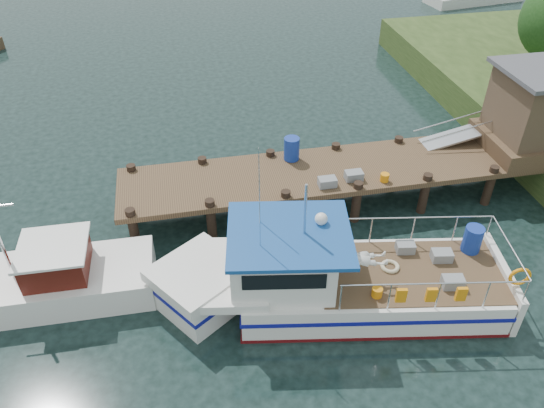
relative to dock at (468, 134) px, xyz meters
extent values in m
plane|color=black|center=(-6.51, -0.01, -2.24)|extent=(160.00, 160.00, 0.00)
cube|color=#4C3724|center=(-4.51, -0.01, -0.94)|extent=(16.00, 3.00, 0.20)
cylinder|color=black|center=(-12.01, -1.31, -1.59)|extent=(0.32, 0.32, 1.90)
cylinder|color=black|center=(-12.01, 1.29, -1.59)|extent=(0.32, 0.32, 1.90)
cylinder|color=black|center=(-9.51, -1.31, -1.59)|extent=(0.32, 0.32, 1.90)
cylinder|color=black|center=(-9.51, 1.29, -1.59)|extent=(0.32, 0.32, 1.90)
cylinder|color=black|center=(-7.01, -1.31, -1.59)|extent=(0.32, 0.32, 1.90)
cylinder|color=black|center=(-7.01, 1.29, -1.59)|extent=(0.32, 0.32, 1.90)
cylinder|color=black|center=(-4.51, -1.31, -1.59)|extent=(0.32, 0.32, 1.90)
cylinder|color=black|center=(-4.51, 1.29, -1.59)|extent=(0.32, 0.32, 1.90)
cylinder|color=black|center=(-2.01, -1.31, -1.59)|extent=(0.32, 0.32, 1.90)
cylinder|color=black|center=(-2.01, 1.29, -1.59)|extent=(0.32, 0.32, 1.90)
cylinder|color=black|center=(0.49, -1.31, -1.59)|extent=(0.32, 0.32, 1.90)
cylinder|color=black|center=(0.49, 1.29, -1.59)|extent=(0.32, 0.32, 1.90)
cylinder|color=black|center=(2.99, 1.29, -1.59)|extent=(0.32, 0.32, 1.90)
cube|color=#4C3724|center=(2.49, -0.01, -0.54)|extent=(3.20, 3.00, 0.60)
cube|color=#4A3829|center=(2.49, -0.01, 0.86)|extent=(2.60, 2.60, 2.40)
cube|color=#A5A8AD|center=(0.19, 0.89, -0.59)|extent=(3.34, 0.90, 0.79)
cylinder|color=silver|center=(0.19, 0.49, -0.09)|extent=(3.34, 0.05, 0.76)
cylinder|color=silver|center=(0.19, 1.29, -0.09)|extent=(3.34, 0.05, 0.76)
cube|color=slate|center=(-5.51, -1.01, -0.68)|extent=(0.60, 0.40, 0.30)
cube|color=slate|center=(-4.51, -0.81, -0.68)|extent=(0.60, 0.40, 0.30)
cylinder|color=orange|center=(-3.51, -1.11, -0.69)|extent=(0.30, 0.30, 0.28)
cylinder|color=navy|center=(-6.31, 0.89, -0.40)|extent=(0.56, 0.56, 0.85)
cube|color=silver|center=(-5.37, -5.02, -1.68)|extent=(7.66, 4.09, 1.12)
cube|color=silver|center=(-10.15, -4.21, -1.68)|extent=(2.87, 2.87, 1.12)
cube|color=silver|center=(-10.15, -4.21, -0.98)|extent=(3.16, 3.13, 0.34)
cube|color=silver|center=(-9.20, -4.37, -1.01)|extent=(2.38, 3.05, 0.29)
cube|color=navy|center=(-5.37, -5.02, -1.54)|extent=(7.76, 4.14, 0.14)
cube|color=navy|center=(-10.15, -4.21, -1.54)|extent=(2.92, 2.92, 0.14)
cube|color=#540C0E|center=(-5.37, -5.02, -2.19)|extent=(7.76, 4.12, 0.14)
cube|color=#4C3724|center=(-4.22, -5.21, -1.12)|extent=(5.60, 3.46, 0.04)
cube|color=silver|center=(-1.64, -5.65, -1.59)|extent=(0.68, 2.90, 1.31)
cube|color=silver|center=(-7.86, -4.60, -0.40)|extent=(3.10, 2.94, 1.45)
cube|color=black|center=(-8.07, -5.85, -0.11)|extent=(2.11, 0.40, 0.48)
cube|color=black|center=(-7.65, -3.34, -0.11)|extent=(2.11, 0.40, 0.48)
cube|color=black|center=(-9.21, -4.37, -0.11)|extent=(0.33, 1.73, 0.48)
cube|color=navy|center=(-7.67, -4.63, 0.38)|extent=(3.72, 3.33, 0.12)
cylinder|color=silver|center=(-7.28, -4.69, 1.20)|extent=(0.09, 0.09, 1.55)
cylinder|color=silver|center=(-8.51, -4.98, 1.59)|extent=(0.03, 0.03, 2.33)
cylinder|color=silver|center=(-8.35, -4.02, 1.59)|extent=(0.03, 0.03, 2.33)
sphere|color=silver|center=(-6.74, -4.39, 0.57)|extent=(0.40, 0.40, 0.35)
cylinder|color=silver|center=(-4.31, -6.56, -0.20)|extent=(4.79, 0.85, 0.04)
cylinder|color=silver|center=(-3.86, -3.92, -0.20)|extent=(4.79, 0.85, 0.04)
cylinder|color=silver|center=(-1.66, -5.65, -0.20)|extent=(0.49, 2.64, 0.04)
cylinder|color=silver|center=(-6.65, -6.16, -0.67)|extent=(0.05, 0.05, 0.92)
cylinder|color=silver|center=(-6.20, -3.52, -0.67)|extent=(0.05, 0.05, 0.92)
cylinder|color=silver|center=(-5.41, -6.37, -0.67)|extent=(0.05, 0.05, 0.92)
cylinder|color=silver|center=(-4.96, -3.73, -0.67)|extent=(0.05, 0.05, 0.92)
cylinder|color=silver|center=(-4.16, -6.58, -0.67)|extent=(0.05, 0.05, 0.92)
cylinder|color=silver|center=(-3.71, -3.94, -0.67)|extent=(0.05, 0.05, 0.92)
cylinder|color=silver|center=(-2.92, -6.79, -0.67)|extent=(0.05, 0.05, 0.92)
cylinder|color=silver|center=(-2.47, -4.15, -0.67)|extent=(0.05, 0.05, 0.92)
cylinder|color=silver|center=(-1.92, -6.96, -0.67)|extent=(0.05, 0.05, 0.92)
cylinder|color=silver|center=(-1.47, -4.32, -0.67)|extent=(0.05, 0.05, 0.92)
cube|color=slate|center=(-3.37, -5.95, -0.95)|extent=(0.64, 0.48, 0.31)
cube|color=slate|center=(-3.19, -4.90, -0.95)|extent=(0.64, 0.48, 0.31)
cube|color=slate|center=(-4.08, -4.35, -0.95)|extent=(0.59, 0.45, 0.31)
cylinder|color=navy|center=(-2.17, -4.68, -0.69)|extent=(0.63, 0.63, 0.85)
cylinder|color=orange|center=(-5.52, -5.88, -0.97)|extent=(0.34, 0.34, 0.29)
torus|color=#BFB28C|center=(-4.77, -4.92, -1.06)|extent=(0.63, 0.63, 0.12)
torus|color=orange|center=(-1.75, -6.42, -0.59)|extent=(0.61, 0.20, 0.60)
cube|color=orange|center=(-5.12, -6.44, -0.59)|extent=(0.28, 0.14, 0.44)
cube|color=orange|center=(-4.36, -6.57, -0.59)|extent=(0.28, 0.14, 0.44)
cube|color=orange|center=(-3.59, -6.70, -0.59)|extent=(0.28, 0.14, 0.44)
imported|color=silver|center=(-5.99, -5.21, -0.27)|extent=(0.51, 0.68, 1.71)
cube|color=silver|center=(-14.54, -2.98, -1.76)|extent=(6.24, 2.41, 0.95)
cube|color=#45110B|center=(-14.07, -2.99, -0.86)|extent=(1.75, 1.75, 0.91)
cube|color=silver|center=(-14.07, -2.99, -0.38)|extent=(1.94, 1.94, 0.08)
camera|label=1|loc=(-10.22, -15.03, 9.44)|focal=35.00mm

